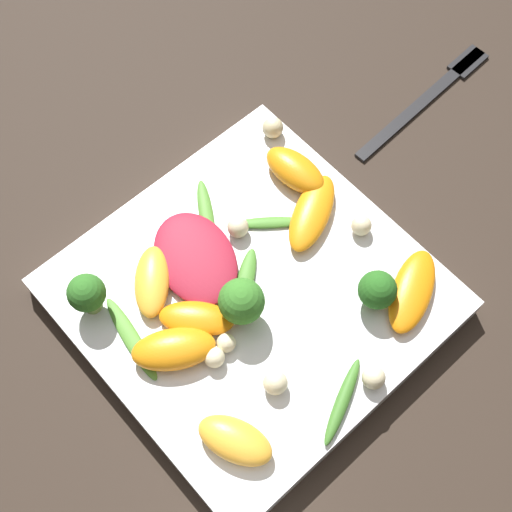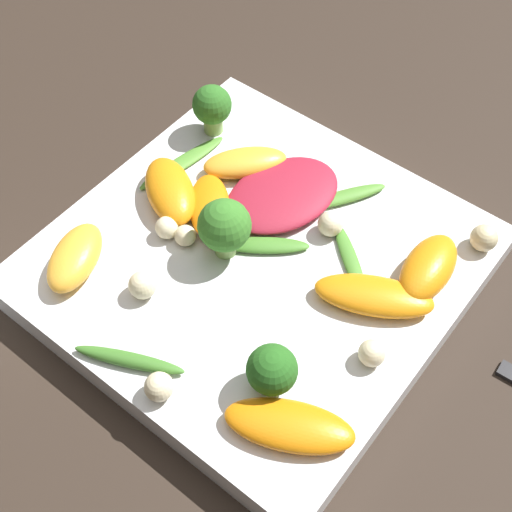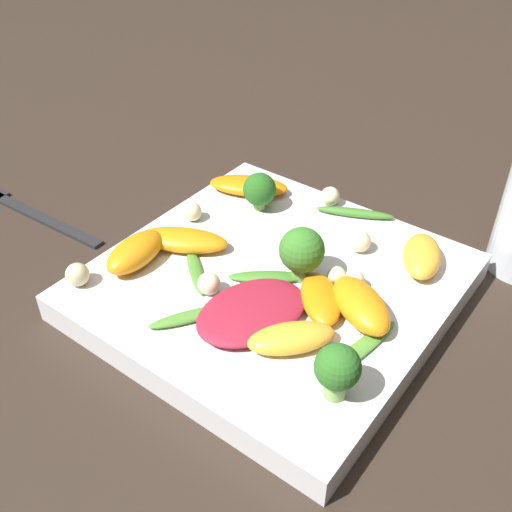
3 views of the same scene
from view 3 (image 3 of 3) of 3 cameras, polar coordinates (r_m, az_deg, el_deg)
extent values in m
plane|color=#2D231C|center=(0.50, 1.62, -3.97)|extent=(2.40, 2.40, 0.00)
cube|color=white|center=(0.49, 1.64, -2.91)|extent=(0.26, 0.26, 0.02)
cube|color=#262628|center=(0.63, -20.40, 3.87)|extent=(0.02, 0.18, 0.01)
ellipsoid|color=maroon|center=(0.44, -0.42, -5.30)|extent=(0.10, 0.08, 0.01)
ellipsoid|color=#FCAD33|center=(0.42, 3.38, -7.81)|extent=(0.07, 0.06, 0.02)
ellipsoid|color=orange|center=(0.45, 6.15, -4.06)|extent=(0.06, 0.06, 0.01)
ellipsoid|color=#FCAD33|center=(0.50, 15.50, 0.01)|extent=(0.06, 0.05, 0.02)
ellipsoid|color=orange|center=(0.44, 9.68, -4.93)|extent=(0.06, 0.07, 0.02)
ellipsoid|color=orange|center=(0.51, -6.97, 1.53)|extent=(0.06, 0.08, 0.02)
ellipsoid|color=orange|center=(0.50, -11.41, 0.37)|extent=(0.06, 0.04, 0.02)
ellipsoid|color=orange|center=(0.58, -0.71, 6.71)|extent=(0.06, 0.08, 0.01)
cylinder|color=#84AD5B|center=(0.47, 4.28, -1.22)|extent=(0.02, 0.02, 0.02)
sphere|color=#387A28|center=(0.46, 4.39, 0.58)|extent=(0.04, 0.04, 0.04)
cylinder|color=#7A9E51|center=(0.55, 0.33, 5.10)|extent=(0.01, 0.01, 0.01)
sphere|color=#26601E|center=(0.55, 0.34, 6.37)|extent=(0.03, 0.03, 0.03)
cylinder|color=#84AD5B|center=(0.39, 7.57, -12.10)|extent=(0.01, 0.01, 0.02)
sphere|color=#2D6B23|center=(0.38, 7.79, -10.43)|extent=(0.03, 0.03, 0.03)
ellipsoid|color=#47842D|center=(0.47, 1.58, -2.22)|extent=(0.05, 0.06, 0.01)
ellipsoid|color=#518E33|center=(0.42, 9.85, -8.76)|extent=(0.08, 0.03, 0.00)
ellipsoid|color=#3D7528|center=(0.55, 9.38, 4.09)|extent=(0.04, 0.07, 0.01)
ellipsoid|color=#518E33|center=(0.44, -6.28, -5.74)|extent=(0.06, 0.04, 0.01)
ellipsoid|color=#47842D|center=(0.48, -5.78, -1.35)|extent=(0.05, 0.06, 0.00)
sphere|color=beige|center=(0.49, -16.65, -1.70)|extent=(0.02, 0.02, 0.02)
sphere|color=beige|center=(0.54, -6.08, 4.22)|extent=(0.02, 0.02, 0.02)
sphere|color=beige|center=(0.46, -4.50, -2.63)|extent=(0.02, 0.02, 0.02)
sphere|color=beige|center=(0.56, 7.07, 5.67)|extent=(0.02, 0.02, 0.02)
sphere|color=beige|center=(0.47, 9.36, -2.28)|extent=(0.02, 0.02, 0.02)
sphere|color=beige|center=(0.47, 7.67, -1.85)|extent=(0.01, 0.01, 0.01)
sphere|color=beige|center=(0.51, 9.86, 1.39)|extent=(0.02, 0.02, 0.02)
camera|label=1|loc=(0.52, 50.21, 54.53)|focal=50.00mm
camera|label=2|loc=(0.66, 0.99, 45.09)|focal=50.00mm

